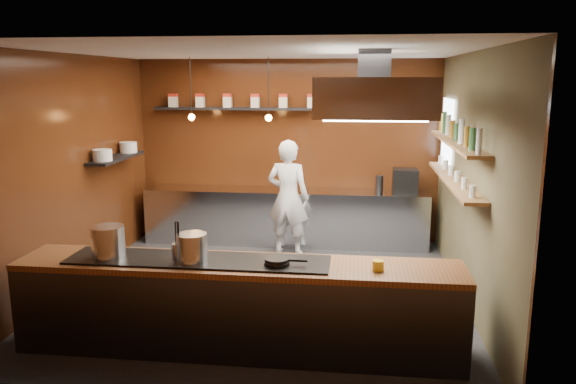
# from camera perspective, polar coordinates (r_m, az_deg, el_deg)

# --- Properties ---
(floor) EXTENTS (5.00, 5.00, 0.00)m
(floor) POSITION_cam_1_polar(r_m,az_deg,el_deg) (7.35, -2.38, -9.99)
(floor) COLOR black
(floor) RESTS_ON ground
(back_wall) EXTENTS (5.00, 0.00, 5.00)m
(back_wall) POSITION_cam_1_polar(r_m,az_deg,el_deg) (9.39, 0.00, 4.21)
(back_wall) COLOR #37150A
(back_wall) RESTS_ON ground
(left_wall) EXTENTS (0.00, 5.00, 5.00)m
(left_wall) POSITION_cam_1_polar(r_m,az_deg,el_deg) (7.75, -21.05, 1.89)
(left_wall) COLOR #37150A
(left_wall) RESTS_ON ground
(right_wall) EXTENTS (0.00, 5.00, 5.00)m
(right_wall) POSITION_cam_1_polar(r_m,az_deg,el_deg) (6.99, 18.19, 1.11)
(right_wall) COLOR #454027
(right_wall) RESTS_ON ground
(ceiling) EXTENTS (5.00, 5.00, 0.00)m
(ceiling) POSITION_cam_1_polar(r_m,az_deg,el_deg) (6.85, -2.59, 14.08)
(ceiling) COLOR silver
(ceiling) RESTS_ON back_wall
(window_pane) EXTENTS (0.00, 1.00, 1.00)m
(window_pane) POSITION_cam_1_polar(r_m,az_deg,el_deg) (8.59, 15.87, 5.78)
(window_pane) COLOR white
(window_pane) RESTS_ON right_wall
(prep_counter) EXTENTS (4.60, 0.65, 0.90)m
(prep_counter) POSITION_cam_1_polar(r_m,az_deg,el_deg) (9.26, -0.25, -2.50)
(prep_counter) COLOR silver
(prep_counter) RESTS_ON floor
(pass_counter) EXTENTS (4.40, 0.72, 0.94)m
(pass_counter) POSITION_cam_1_polar(r_m,az_deg,el_deg) (5.72, -5.08, -11.44)
(pass_counter) COLOR #38383D
(pass_counter) RESTS_ON floor
(tin_shelf) EXTENTS (2.60, 0.26, 0.04)m
(tin_shelf) POSITION_cam_1_polar(r_m,az_deg,el_deg) (9.34, -5.65, 8.43)
(tin_shelf) COLOR black
(tin_shelf) RESTS_ON back_wall
(plate_shelf) EXTENTS (0.30, 1.40, 0.04)m
(plate_shelf) POSITION_cam_1_polar(r_m,az_deg,el_deg) (8.56, -17.03, 3.33)
(plate_shelf) COLOR black
(plate_shelf) RESTS_ON left_wall
(bottle_shelf_upper) EXTENTS (0.26, 2.80, 0.04)m
(bottle_shelf_upper) POSITION_cam_1_polar(r_m,az_deg,el_deg) (7.19, 16.69, 4.87)
(bottle_shelf_upper) COLOR #8F5E39
(bottle_shelf_upper) RESTS_ON right_wall
(bottle_shelf_lower) EXTENTS (0.26, 2.80, 0.04)m
(bottle_shelf_lower) POSITION_cam_1_polar(r_m,az_deg,el_deg) (7.26, 16.48, 1.18)
(bottle_shelf_lower) COLOR #8F5E39
(bottle_shelf_lower) RESTS_ON right_wall
(extractor_hood) EXTENTS (1.20, 2.00, 0.72)m
(extractor_hood) POSITION_cam_1_polar(r_m,az_deg,el_deg) (6.35, 8.65, 9.70)
(extractor_hood) COLOR #38383D
(extractor_hood) RESTS_ON ceiling
(pendant_left) EXTENTS (0.10, 0.10, 0.95)m
(pendant_left) POSITION_cam_1_polar(r_m,az_deg,el_deg) (8.83, -9.78, 7.83)
(pendant_left) COLOR black
(pendant_left) RESTS_ON ceiling
(pendant_right) EXTENTS (0.10, 0.10, 0.95)m
(pendant_right) POSITION_cam_1_polar(r_m,az_deg,el_deg) (8.57, -1.99, 7.88)
(pendant_right) COLOR black
(pendant_right) RESTS_ON ceiling
(storage_tins) EXTENTS (2.43, 0.13, 0.22)m
(storage_tins) POSITION_cam_1_polar(r_m,az_deg,el_deg) (9.30, -4.76, 9.24)
(storage_tins) COLOR beige
(storage_tins) RESTS_ON tin_shelf
(plate_stacks) EXTENTS (0.26, 1.16, 0.16)m
(plate_stacks) POSITION_cam_1_polar(r_m,az_deg,el_deg) (8.55, -17.07, 4.00)
(plate_stacks) COLOR silver
(plate_stacks) RESTS_ON plate_shelf
(bottles) EXTENTS (0.06, 2.66, 0.24)m
(bottles) POSITION_cam_1_polar(r_m,az_deg,el_deg) (7.18, 16.75, 5.97)
(bottles) COLOR silver
(bottles) RESTS_ON bottle_shelf_upper
(wine_glasses) EXTENTS (0.07, 2.37, 0.13)m
(wine_glasses) POSITION_cam_1_polar(r_m,az_deg,el_deg) (7.25, 16.52, 1.84)
(wine_glasses) COLOR silver
(wine_glasses) RESTS_ON bottle_shelf_lower
(stockpot_large) EXTENTS (0.38, 0.38, 0.32)m
(stockpot_large) POSITION_cam_1_polar(r_m,az_deg,el_deg) (5.86, -17.81, -4.84)
(stockpot_large) COLOR silver
(stockpot_large) RESTS_ON pass_counter
(stockpot_small) EXTENTS (0.37, 0.37, 0.28)m
(stockpot_small) POSITION_cam_1_polar(r_m,az_deg,el_deg) (5.54, -9.74, -5.60)
(stockpot_small) COLOR silver
(stockpot_small) RESTS_ON pass_counter
(utensil_crock) EXTENTS (0.14, 0.14, 0.16)m
(utensil_crock) POSITION_cam_1_polar(r_m,az_deg,el_deg) (5.64, -11.12, -5.95)
(utensil_crock) COLOR #B0B3B8
(utensil_crock) RESTS_ON pass_counter
(frying_pan) EXTENTS (0.42, 0.25, 0.06)m
(frying_pan) POSITION_cam_1_polar(r_m,az_deg,el_deg) (5.40, -1.09, -7.07)
(frying_pan) COLOR black
(frying_pan) RESTS_ON pass_counter
(butter_jar) EXTENTS (0.14, 0.14, 0.10)m
(butter_jar) POSITION_cam_1_polar(r_m,az_deg,el_deg) (5.36, 9.14, -7.38)
(butter_jar) COLOR yellow
(butter_jar) RESTS_ON pass_counter
(espresso_machine) EXTENTS (0.39, 0.37, 0.38)m
(espresso_machine) POSITION_cam_1_polar(r_m,az_deg,el_deg) (9.06, 11.81, 1.09)
(espresso_machine) COLOR black
(espresso_machine) RESTS_ON prep_counter
(chef) EXTENTS (0.72, 0.54, 1.78)m
(chef) POSITION_cam_1_polar(r_m,az_deg,el_deg) (8.61, 0.01, -0.57)
(chef) COLOR silver
(chef) RESTS_ON floor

